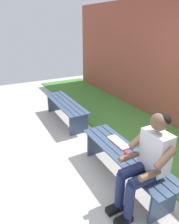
# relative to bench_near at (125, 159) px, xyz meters

# --- Properties ---
(ground_plane) EXTENTS (10.00, 7.00, 0.04)m
(ground_plane) POSITION_rel_bench_near_xyz_m (1.12, 1.00, -0.37)
(ground_plane) COLOR beige
(grass_strip) EXTENTS (9.00, 1.65, 0.03)m
(grass_strip) POSITION_rel_bench_near_xyz_m (1.12, -1.20, -0.34)
(grass_strip) COLOR #478C38
(grass_strip) RESTS_ON ground
(bench_near) EXTENTS (1.74, 0.47, 0.47)m
(bench_near) POSITION_rel_bench_near_xyz_m (0.00, 0.00, 0.00)
(bench_near) COLOR #384C6B
(bench_near) RESTS_ON ground
(bench_far) EXTENTS (1.65, 0.47, 0.47)m
(bench_far) POSITION_rel_bench_near_xyz_m (2.24, 0.00, -0.00)
(bench_far) COLOR #384C6B
(bench_far) RESTS_ON ground
(person_seated) EXTENTS (0.50, 0.69, 1.27)m
(person_seated) POSITION_rel_bench_near_xyz_m (-0.50, 0.10, 0.35)
(person_seated) COLOR silver
(person_seated) RESTS_ON ground
(apple) EXTENTS (0.08, 0.08, 0.08)m
(apple) POSITION_rel_bench_near_xyz_m (-0.09, 0.05, 0.15)
(apple) COLOR red
(apple) RESTS_ON bench_near
(book_open) EXTENTS (0.41, 0.16, 0.02)m
(book_open) POSITION_rel_bench_near_xyz_m (0.25, -0.06, 0.12)
(book_open) COLOR white
(book_open) RESTS_ON bench_near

